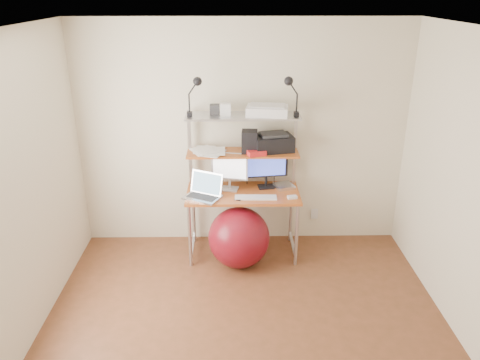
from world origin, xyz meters
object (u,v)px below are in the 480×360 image
object	(u,v)px
monitor_silver	(229,169)
printer	(273,142)
exercise_ball	(239,237)
monitor_black	(266,167)
laptop	(205,192)

from	to	relation	value
monitor_silver	printer	distance (m)	0.54
exercise_ball	printer	bearing A→B (deg)	47.87
monitor_black	exercise_ball	bearing A→B (deg)	-135.97
monitor_silver	exercise_ball	size ratio (longest dim) A/B	0.68
monitor_black	laptop	xyz separation A→B (m)	(-0.66, -0.25, -0.18)
printer	laptop	bearing A→B (deg)	-171.32
laptop	exercise_ball	size ratio (longest dim) A/B	0.70
monitor_black	laptop	size ratio (longest dim) A/B	1.04
printer	exercise_ball	size ratio (longest dim) A/B	0.70
laptop	exercise_ball	bearing A→B (deg)	5.59
laptop	monitor_silver	bearing A→B (deg)	63.56
monitor_silver	printer	size ratio (longest dim) A/B	0.98
printer	exercise_ball	distance (m)	1.07
printer	exercise_ball	xyz separation A→B (m)	(-0.37, -0.41, -0.92)
monitor_black	laptop	world-z (taller)	monitor_black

